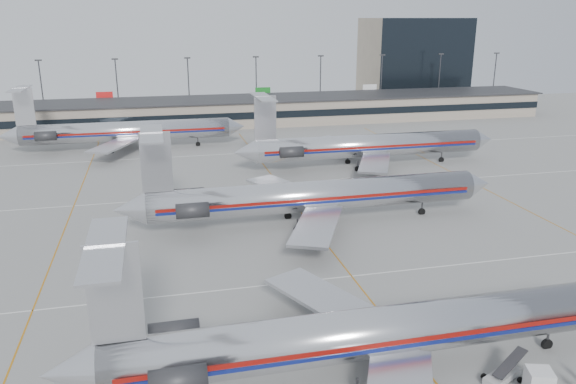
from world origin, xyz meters
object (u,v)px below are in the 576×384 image
object	(u,v)px
jet_foreground	(373,332)
belt_loader	(503,374)
jet_second_row	(309,196)
uld_container	(539,384)

from	to	relation	value
jet_foreground	belt_loader	distance (m)	9.84
jet_second_row	belt_loader	size ratio (longest dim) A/B	12.65
jet_foreground	uld_container	world-z (taller)	jet_foreground
belt_loader	jet_second_row	bearing A→B (deg)	73.38
jet_second_row	belt_loader	world-z (taller)	jet_second_row
jet_foreground	jet_second_row	distance (m)	31.62
jet_foreground	belt_loader	xyz separation A→B (m)	(8.92, -2.90, -2.97)
jet_foreground	jet_second_row	size ratio (longest dim) A/B	0.95
jet_second_row	belt_loader	xyz separation A→B (m)	(4.98, -34.27, -3.17)
jet_foreground	jet_second_row	bearing A→B (deg)	82.84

